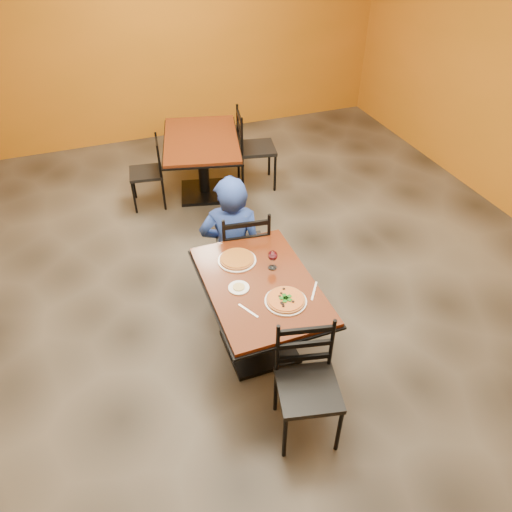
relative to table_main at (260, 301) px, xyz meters
name	(u,v)px	position (x,y,z in m)	size (l,w,h in m)	color
floor	(241,309)	(0.00, 0.50, -0.56)	(7.00, 8.00, 0.01)	black
wall_back	(143,32)	(0.00, 4.50, 0.94)	(7.00, 0.01, 3.00)	#C16B15
table_main	(260,301)	(0.00, 0.00, 0.00)	(0.83, 1.23, 0.75)	#561B0D
table_second	(202,153)	(0.25, 2.62, 0.00)	(1.16, 1.48, 0.75)	#561B0D
chair_main_near	(308,390)	(0.04, -0.83, -0.10)	(0.41, 0.41, 0.92)	black
chair_main_far	(243,249)	(0.12, 0.78, -0.08)	(0.43, 0.43, 0.96)	black
chair_second_left	(146,173)	(-0.45, 2.62, -0.14)	(0.38, 0.38, 0.84)	black
chair_second_right	(256,149)	(0.94, 2.62, -0.06)	(0.45, 0.45, 1.00)	black
diner	(231,233)	(0.06, 0.90, 0.03)	(0.59, 0.39, 1.18)	navy
plate_main	(286,301)	(0.10, -0.26, 0.20)	(0.31, 0.31, 0.01)	white
pizza_main	(286,300)	(0.10, -0.26, 0.21)	(0.28, 0.28, 0.02)	maroon
plate_far	(237,260)	(-0.08, 0.31, 0.20)	(0.31, 0.31, 0.01)	white
pizza_far	(237,259)	(-0.08, 0.31, 0.21)	(0.28, 0.28, 0.02)	gold
side_plate	(239,288)	(-0.17, 0.00, 0.20)	(0.16, 0.16, 0.01)	white
dip	(239,287)	(-0.17, 0.00, 0.21)	(0.09, 0.09, 0.01)	tan
wine_glass	(273,259)	(0.15, 0.13, 0.28)	(0.08, 0.08, 0.18)	white
fork	(248,311)	(-0.18, -0.25, 0.20)	(0.01, 0.19, 0.00)	silver
knife	(314,291)	(0.35, -0.23, 0.20)	(0.01, 0.21, 0.00)	silver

